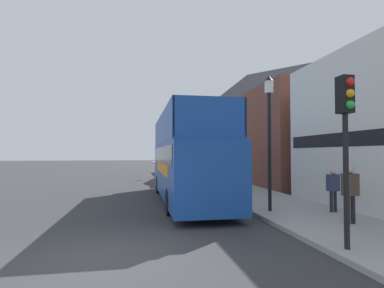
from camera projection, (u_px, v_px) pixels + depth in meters
The scene contains 11 objects.
ground_plane at pixel (126, 179), 26.88m from camera, with size 144.00×144.00×0.00m, color #333335.
sidewalk at pixel (208, 179), 25.20m from camera, with size 3.57×108.00×0.14m.
brick_terrace_rear at pixel (248, 125), 29.34m from camera, with size 6.00×25.16×10.03m.
tour_bus at pixel (186, 164), 14.40m from camera, with size 2.56×10.62×4.10m.
parked_car_ahead_of_bus at pixel (179, 175), 21.93m from camera, with size 1.98×4.68×1.52m.
pedestrian_second at pixel (350, 189), 9.09m from camera, with size 0.46×0.25×1.74m.
pedestrian_third at pixel (333, 186), 10.88m from camera, with size 0.41×0.23×1.57m.
traffic_signal at pixel (346, 122), 6.72m from camera, with size 0.28×0.42×3.88m.
lamp_post_nearest at pixel (269, 118), 11.19m from camera, with size 0.35×0.35×5.06m.
lamp_post_second at pixel (207, 137), 20.31m from camera, with size 0.35×0.35×4.73m.
lamp_post_third at pixel (184, 139), 29.46m from camera, with size 0.35×0.35×5.23m.
Camera 1 is at (0.80, -6.59, 2.27)m, focal length 28.00 mm.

